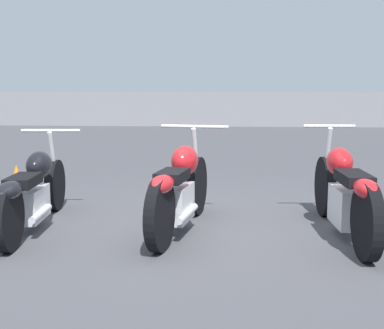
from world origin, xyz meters
TOP-DOWN VIEW (x-y plane):
  - ground_plane at (0.00, 0.00)m, footprint 60.00×60.00m
  - fence_back at (0.00, 13.88)m, footprint 40.00×0.04m
  - motorcycle_slot_1 at (-1.59, -0.11)m, footprint 0.67×2.18m
  - motorcycle_slot_2 at (-0.11, -0.09)m, footprint 0.74×2.05m
  - motorcycle_slot_3 at (1.49, -0.15)m, footprint 0.55×2.23m
  - traffic_cone_near at (-2.44, 1.54)m, footprint 0.28×0.28m

SIDE VIEW (x-z plane):
  - ground_plane at x=0.00m, z-range 0.00..0.00m
  - traffic_cone_near at x=-2.44m, z-range 0.00..0.41m
  - motorcycle_slot_1 at x=-1.59m, z-range -0.09..0.88m
  - motorcycle_slot_3 at x=1.49m, z-range -0.09..0.94m
  - motorcycle_slot_2 at x=-0.11m, z-range -0.08..0.94m
  - fence_back at x=0.00m, z-range 0.00..1.23m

